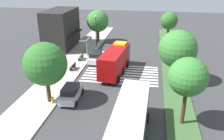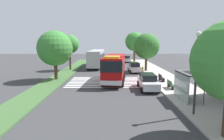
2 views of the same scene
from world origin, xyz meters
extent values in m
plane|color=#38383A|center=(0.00, 0.00, 0.00)|extent=(120.00, 120.00, 0.00)
cube|color=#ADA89E|center=(0.00, 8.15, 0.07)|extent=(60.00, 4.72, 0.14)
cube|color=#3D6033|center=(0.00, -7.29, 0.07)|extent=(60.00, 3.00, 0.14)
cube|color=silver|center=(-1.81, 0.00, 0.01)|extent=(0.45, 10.42, 0.01)
cube|color=silver|center=(-0.91, 0.00, 0.01)|extent=(0.45, 10.42, 0.01)
cube|color=silver|center=(-0.01, 0.00, 0.01)|extent=(0.45, 10.42, 0.01)
cube|color=silver|center=(0.89, 0.00, 0.01)|extent=(0.45, 10.42, 0.01)
cube|color=silver|center=(1.79, 0.00, 0.01)|extent=(0.45, 10.42, 0.01)
cube|color=silver|center=(2.69, 0.00, 0.01)|extent=(0.45, 10.42, 0.01)
cube|color=silver|center=(3.59, 0.00, 0.01)|extent=(0.45, 10.42, 0.01)
cube|color=silver|center=(4.49, 0.00, 0.01)|extent=(0.45, 10.42, 0.01)
cube|color=#A50C0C|center=(4.39, 0.56, 2.00)|extent=(2.87, 2.70, 2.90)
cube|color=#A50C0C|center=(0.04, 1.02, 2.04)|extent=(6.35, 3.07, 2.98)
cube|color=black|center=(4.78, 0.52, 2.58)|extent=(2.14, 2.65, 1.28)
cube|color=silver|center=(5.80, 0.41, 0.80)|extent=(0.49, 2.45, 0.50)
cube|color=yellow|center=(4.39, 0.56, 3.57)|extent=(2.01, 1.89, 0.24)
cylinder|color=black|center=(4.26, 1.80, 0.55)|extent=(1.13, 0.41, 1.10)
cylinder|color=black|center=(4.00, -0.63, 0.55)|extent=(1.13, 0.41, 1.10)
cylinder|color=black|center=(-1.36, 2.39, 0.55)|extent=(1.13, 0.41, 1.10)
cylinder|color=black|center=(-1.62, -0.03, 0.55)|extent=(1.13, 0.41, 1.10)
cylinder|color=black|center=(1.38, 2.10, 0.55)|extent=(1.13, 0.41, 1.10)
cylinder|color=black|center=(1.13, -0.32, 0.55)|extent=(1.13, 0.41, 1.10)
cube|color=silver|center=(-6.73, 4.59, 0.70)|extent=(4.46, 1.97, 0.76)
cube|color=black|center=(-6.95, 4.58, 1.40)|extent=(2.52, 1.67, 0.65)
cylinder|color=black|center=(-5.32, 5.54, 0.32)|extent=(0.65, 0.25, 0.64)
cylinder|color=black|center=(-5.24, 3.76, 0.32)|extent=(0.65, 0.25, 0.64)
cylinder|color=black|center=(-8.21, 5.42, 0.32)|extent=(0.65, 0.25, 0.64)
cylinder|color=black|center=(-8.14, 3.64, 0.32)|extent=(0.65, 0.25, 0.64)
cube|color=silver|center=(5.51, 4.59, 0.71)|extent=(4.78, 1.83, 0.77)
cube|color=black|center=(5.27, 4.59, 1.41)|extent=(2.68, 1.59, 0.64)
cylinder|color=black|center=(7.09, 5.46, 0.32)|extent=(0.64, 0.23, 0.64)
cylinder|color=black|center=(7.07, 3.68, 0.32)|extent=(0.64, 0.23, 0.64)
cylinder|color=black|center=(3.95, 5.50, 0.32)|extent=(0.64, 0.23, 0.64)
cylinder|color=black|center=(3.93, 3.72, 0.32)|extent=(0.64, 0.23, 0.64)
cube|color=#B2B2B7|center=(-13.76, -2.61, 2.04)|extent=(11.65, 2.94, 3.07)
cube|color=black|center=(-13.76, -2.61, 2.41)|extent=(11.42, 2.98, 1.11)
cylinder|color=black|center=(-9.76, -4.02, 0.50)|extent=(1.01, 0.33, 1.00)
cylinder|color=black|center=(-9.67, -1.47, 0.50)|extent=(1.01, 0.33, 1.00)
cube|color=#4C4C51|center=(9.62, 7.44, 2.54)|extent=(3.50, 1.40, 0.12)
cube|color=#8C9E99|center=(9.62, 6.78, 1.34)|extent=(3.50, 0.08, 2.40)
cylinder|color=#333338|center=(7.92, 8.09, 1.34)|extent=(0.08, 0.08, 2.40)
cylinder|color=#333338|center=(11.32, 8.09, 1.34)|extent=(0.08, 0.08, 2.40)
cube|color=#2D472D|center=(5.62, 7.20, 0.55)|extent=(1.60, 0.50, 0.08)
cube|color=#2D472D|center=(5.62, 6.98, 0.82)|extent=(1.60, 0.06, 0.45)
cube|color=black|center=(4.90, 7.20, 0.33)|extent=(0.08, 0.45, 0.37)
cube|color=black|center=(6.34, 7.20, 0.33)|extent=(0.08, 0.45, 0.37)
cube|color=black|center=(1.49, 7.20, 0.55)|extent=(1.60, 0.50, 0.08)
cube|color=black|center=(1.49, 6.98, 0.82)|extent=(1.60, 0.06, 0.45)
cube|color=black|center=(0.77, 7.20, 0.33)|extent=(0.08, 0.45, 0.37)
cube|color=black|center=(2.21, 7.20, 0.33)|extent=(0.08, 0.45, 0.37)
cylinder|color=#2D2D30|center=(13.35, 6.39, 2.91)|extent=(0.16, 0.16, 5.53)
sphere|color=white|center=(13.35, 6.39, 5.85)|extent=(0.36, 0.36, 0.36)
cube|color=#282626|center=(12.02, 12.74, 3.55)|extent=(8.93, 4.47, 7.09)
cube|color=black|center=(12.02, 10.11, 2.80)|extent=(7.15, 0.80, 0.16)
cylinder|color=#47301E|center=(-7.76, 6.79, 1.55)|extent=(0.43, 0.43, 2.82)
sphere|color=#2D6B28|center=(-7.76, 6.79, 4.57)|extent=(4.58, 4.58, 4.58)
cylinder|color=#47301E|center=(16.66, 6.79, 1.48)|extent=(0.54, 0.54, 2.68)
sphere|color=#387F33|center=(16.66, 6.79, 4.34)|extent=(4.34, 4.34, 4.34)
cylinder|color=#47301E|center=(-9.46, -7.29, 1.93)|extent=(0.36, 0.36, 3.58)
sphere|color=#387F33|center=(-9.46, -7.29, 4.95)|extent=(3.51, 3.51, 3.51)
cylinder|color=#47301E|center=(0.11, -7.29, 1.45)|extent=(0.46, 0.46, 2.62)
sphere|color=#387F33|center=(0.11, -7.29, 4.46)|extent=(4.84, 4.84, 4.84)
cylinder|color=#513823|center=(19.90, -7.29, 1.60)|extent=(0.52, 0.52, 2.91)
sphere|color=#2D6B28|center=(19.90, -7.29, 4.28)|extent=(3.50, 3.50, 3.50)
cylinder|color=gold|center=(-8.08, 6.29, 0.49)|extent=(0.28, 0.28, 0.70)
camera|label=1|loc=(-28.93, -3.84, 13.43)|focal=37.54mm
camera|label=2|loc=(26.49, 0.38, 5.31)|focal=30.54mm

